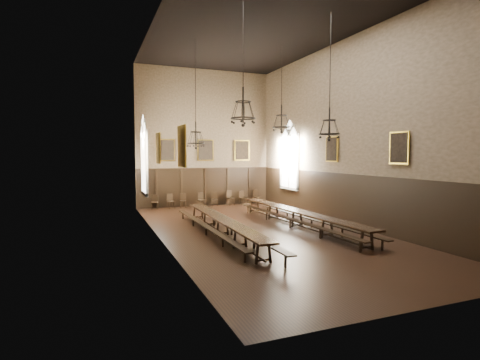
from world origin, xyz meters
TOP-DOWN VIEW (x-y plane):
  - floor at (0.00, 0.00)m, footprint 9.00×18.00m
  - ceiling at (0.00, 0.00)m, footprint 9.00×18.00m
  - wall_back at (0.00, 9.01)m, footprint 9.00×0.02m
  - wall_front at (0.00, -9.01)m, footprint 9.00×0.02m
  - wall_left at (-4.51, 0.00)m, footprint 0.02×18.00m
  - wall_right at (4.51, 0.00)m, footprint 0.02×18.00m
  - wainscot_panelling at (0.00, 0.00)m, footprint 9.00×18.00m
  - table_left at (-1.93, -0.21)m, footprint 0.89×9.57m
  - table_right at (1.94, 0.23)m, footprint 1.05×10.40m
  - bench_left_outer at (-2.56, 0.09)m, footprint 0.33×9.34m
  - bench_left_inner at (-1.52, -0.22)m, footprint 0.46×10.71m
  - bench_right_inner at (1.54, 0.18)m, footprint 0.65×10.32m
  - bench_right_outer at (2.51, -0.15)m, footprint 0.58×9.71m
  - chair_0 at (-3.42, 8.58)m, footprint 0.50×0.50m
  - chair_1 at (-2.42, 8.52)m, footprint 0.49×0.49m
  - chair_2 at (-1.61, 8.58)m, footprint 0.47×0.47m
  - chair_3 at (-0.40, 8.53)m, footprint 0.45×0.45m
  - chair_4 at (0.53, 8.61)m, footprint 0.44×0.44m
  - chair_5 at (1.61, 8.49)m, footprint 0.54×0.54m
  - chair_6 at (2.51, 8.54)m, footprint 0.48×0.48m
  - chair_7 at (3.60, 8.56)m, footprint 0.56×0.56m
  - chandelier_back_left at (-2.24, 2.86)m, footprint 0.85×0.85m
  - chandelier_back_right at (2.15, 2.27)m, footprint 0.94×0.94m
  - chandelier_front_left at (-1.81, -2.25)m, footprint 0.92×0.92m
  - chandelier_front_right at (1.85, -2.37)m, footprint 0.85×0.85m
  - portrait_back_0 at (-2.60, 8.88)m, footprint 1.10×0.12m
  - portrait_back_1 at (0.00, 8.88)m, footprint 1.10×0.12m
  - portrait_back_2 at (2.60, 8.88)m, footprint 1.10×0.12m
  - portrait_left_0 at (-4.38, 1.00)m, footprint 0.12×1.00m
  - portrait_left_1 at (-4.38, -3.50)m, footprint 0.12×1.00m
  - portrait_right_0 at (4.38, 1.00)m, footprint 0.12×1.00m
  - portrait_right_1 at (4.38, -3.50)m, footprint 0.12×1.00m
  - window_right at (4.43, 5.50)m, footprint 0.20×2.20m
  - window_left at (-4.43, 5.50)m, footprint 0.20×2.20m

SIDE VIEW (x-z plane):
  - floor at x=0.00m, z-range -0.02..0.00m
  - bench_left_outer at x=-2.56m, z-range 0.06..0.48m
  - chair_0 at x=-3.42m, z-range -0.18..0.71m
  - chair_2 at x=-1.61m, z-range -0.18..0.71m
  - chair_4 at x=0.53m, z-range -0.18..0.73m
  - chair_6 at x=2.51m, z-range -0.18..0.73m
  - chair_3 at x=-0.40m, z-range -0.18..0.74m
  - bench_right_outer at x=2.51m, z-range 0.06..0.50m
  - chair_1 at x=-2.42m, z-range -0.18..0.74m
  - bench_right_inner at x=1.54m, z-range 0.06..0.53m
  - chair_7 at x=3.60m, z-range -0.20..0.79m
  - chair_5 at x=1.61m, z-range -0.20..0.79m
  - bench_left_inner at x=-1.52m, z-range 0.07..0.55m
  - table_left at x=-1.93m, z-range 0.00..0.75m
  - table_right at x=1.94m, z-range 0.00..0.81m
  - wainscot_panelling at x=0.00m, z-range 0.00..2.50m
  - window_right at x=4.43m, z-range 1.10..5.70m
  - window_left at x=-4.43m, z-range 1.10..5.70m
  - portrait_back_0 at x=-2.60m, z-range 3.00..4.40m
  - portrait_back_1 at x=0.00m, z-range 3.00..4.40m
  - portrait_back_2 at x=2.60m, z-range 3.00..4.40m
  - portrait_left_0 at x=-4.38m, z-range 3.05..4.35m
  - portrait_left_1 at x=-4.38m, z-range 3.05..4.35m
  - portrait_right_0 at x=4.38m, z-range 3.05..4.35m
  - portrait_right_1 at x=4.38m, z-range 3.05..4.35m
  - chandelier_back_left at x=-2.24m, z-range 1.74..6.91m
  - wall_back at x=0.00m, z-range 0.00..9.00m
  - wall_front at x=0.00m, z-range 0.00..9.00m
  - wall_left at x=-4.51m, z-range 0.00..9.00m
  - wall_right at x=4.51m, z-range 0.00..9.00m
  - chandelier_front_right at x=1.85m, z-range 2.13..7.03m
  - chandelier_front_left at x=-1.81m, z-range 2.84..7.24m
  - chandelier_back_right at x=2.15m, z-range 2.94..7.27m
  - ceiling at x=0.00m, z-range 9.00..9.02m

